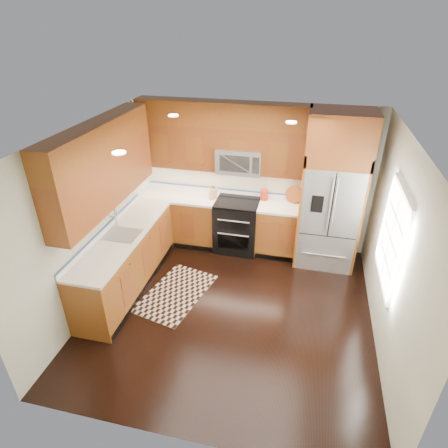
% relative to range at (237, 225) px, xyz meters
% --- Properties ---
extents(ground, '(4.00, 4.00, 0.00)m').
position_rel_range_xyz_m(ground, '(0.25, -1.67, -0.47)').
color(ground, black).
rests_on(ground, ground).
extents(wall_back, '(4.00, 0.02, 2.60)m').
position_rel_range_xyz_m(wall_back, '(0.25, 0.33, 0.83)').
color(wall_back, silver).
rests_on(wall_back, ground).
extents(wall_left, '(0.02, 4.00, 2.60)m').
position_rel_range_xyz_m(wall_left, '(-1.75, -1.67, 0.83)').
color(wall_left, silver).
rests_on(wall_left, ground).
extents(wall_right, '(0.02, 4.00, 2.60)m').
position_rel_range_xyz_m(wall_right, '(2.25, -1.67, 0.83)').
color(wall_right, silver).
rests_on(wall_right, ground).
extents(window, '(0.04, 1.10, 1.30)m').
position_rel_range_xyz_m(window, '(2.23, -1.47, 0.93)').
color(window, white).
rests_on(window, ground).
extents(base_cabinets, '(2.85, 3.00, 0.90)m').
position_rel_range_xyz_m(base_cabinets, '(-0.98, -0.77, -0.02)').
color(base_cabinets, brown).
rests_on(base_cabinets, ground).
extents(countertop, '(2.86, 3.01, 0.04)m').
position_rel_range_xyz_m(countertop, '(-0.84, -0.65, 0.45)').
color(countertop, silver).
rests_on(countertop, base_cabinets).
extents(upper_cabinets, '(2.85, 3.00, 1.15)m').
position_rel_range_xyz_m(upper_cabinets, '(-0.90, -0.58, 1.56)').
color(upper_cabinets, brown).
rests_on(upper_cabinets, ground).
extents(range, '(0.76, 0.67, 0.95)m').
position_rel_range_xyz_m(range, '(0.00, 0.00, 0.00)').
color(range, black).
rests_on(range, ground).
extents(microwave, '(0.76, 0.40, 0.42)m').
position_rel_range_xyz_m(microwave, '(-0.00, 0.13, 1.19)').
color(microwave, '#B2B2B7').
rests_on(microwave, ground).
extents(refrigerator, '(0.98, 0.75, 2.60)m').
position_rel_range_xyz_m(refrigerator, '(1.55, -0.04, 0.83)').
color(refrigerator, '#B2B2B7').
rests_on(refrigerator, ground).
extents(sink_faucet, '(0.54, 0.44, 0.37)m').
position_rel_range_xyz_m(sink_faucet, '(-1.48, -1.44, 0.52)').
color(sink_faucet, '#B2B2B7').
rests_on(sink_faucet, countertop).
extents(rug, '(1.07, 1.47, 0.01)m').
position_rel_range_xyz_m(rug, '(-0.66, -1.50, -0.46)').
color(rug, black).
rests_on(rug, ground).
extents(knife_block, '(0.13, 0.15, 0.24)m').
position_rel_range_xyz_m(knife_block, '(-0.44, 0.04, 0.57)').
color(knife_block, tan).
rests_on(knife_block, countertop).
extents(utensil_crock, '(0.17, 0.17, 0.39)m').
position_rel_range_xyz_m(utensil_crock, '(0.44, 0.20, 0.60)').
color(utensil_crock, '#A62B14').
rests_on(utensil_crock, countertop).
extents(cutting_board, '(0.39, 0.39, 0.02)m').
position_rel_range_xyz_m(cutting_board, '(0.94, 0.21, 0.48)').
color(cutting_board, brown).
rests_on(cutting_board, countertop).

